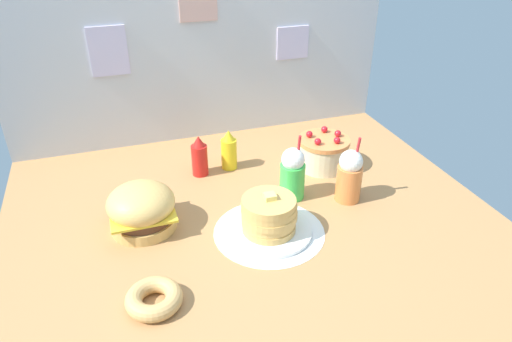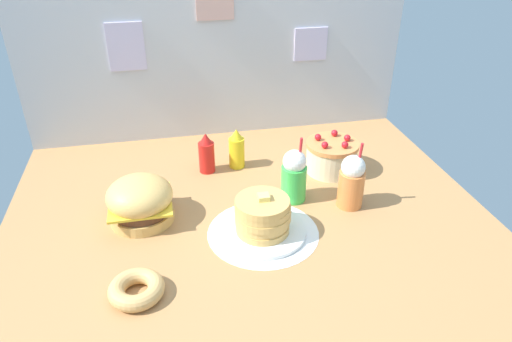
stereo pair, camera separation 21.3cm
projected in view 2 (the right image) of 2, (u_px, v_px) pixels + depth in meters
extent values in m
cube|color=#B27F4C|center=(251.00, 222.00, 2.10)|extent=(2.18, 1.88, 0.02)
cube|color=silver|center=(218.00, 49.00, 2.63)|extent=(2.18, 0.03, 1.03)
cube|color=silver|center=(126.00, 47.00, 2.50)|extent=(0.19, 0.01, 0.26)
cube|color=silver|center=(311.00, 44.00, 2.70)|extent=(0.19, 0.01, 0.19)
cylinder|color=white|center=(263.00, 232.00, 2.02)|extent=(0.48, 0.48, 0.00)
cylinder|color=#DBA859|center=(142.00, 215.00, 2.09)|extent=(0.28, 0.28, 0.05)
cylinder|color=#59331E|center=(141.00, 207.00, 2.07)|extent=(0.26, 0.26, 0.04)
cube|color=yellow|center=(140.00, 202.00, 2.06)|extent=(0.27, 0.27, 0.01)
ellipsoid|color=#E5B260|center=(139.00, 195.00, 2.04)|extent=(0.29, 0.29, 0.16)
cylinder|color=white|center=(263.00, 230.00, 2.01)|extent=(0.37, 0.37, 0.02)
cylinder|color=#E0AD5B|center=(263.00, 227.00, 2.00)|extent=(0.23, 0.23, 0.03)
cylinder|color=#E0AD5B|center=(262.00, 220.00, 1.99)|extent=(0.23, 0.23, 0.03)
cylinder|color=#E0AD5B|center=(263.00, 215.00, 1.97)|extent=(0.24, 0.24, 0.03)
cylinder|color=#E0AD5B|center=(263.00, 208.00, 1.96)|extent=(0.24, 0.24, 0.03)
cylinder|color=#E0AD5B|center=(262.00, 203.00, 1.94)|extent=(0.23, 0.23, 0.03)
cube|color=#F7E072|center=(263.00, 197.00, 1.93)|extent=(0.05, 0.05, 0.02)
cylinder|color=beige|center=(331.00, 158.00, 2.45)|extent=(0.26, 0.26, 0.14)
cylinder|color=#EA8C4C|center=(333.00, 144.00, 2.41)|extent=(0.27, 0.27, 0.02)
sphere|color=red|center=(347.00, 138.00, 2.41)|extent=(0.03, 0.03, 0.03)
sphere|color=red|center=(334.00, 133.00, 2.46)|extent=(0.03, 0.03, 0.03)
sphere|color=red|center=(318.00, 137.00, 2.42)|extent=(0.03, 0.03, 0.03)
sphere|color=red|center=(325.00, 145.00, 2.34)|extent=(0.03, 0.03, 0.03)
sphere|color=red|center=(345.00, 145.00, 2.34)|extent=(0.03, 0.03, 0.03)
cylinder|color=red|center=(207.00, 157.00, 2.44)|extent=(0.08, 0.08, 0.16)
cone|color=red|center=(206.00, 138.00, 2.38)|extent=(0.07, 0.07, 0.05)
cylinder|color=yellow|center=(237.00, 153.00, 2.48)|extent=(0.08, 0.08, 0.16)
cone|color=yellow|center=(236.00, 134.00, 2.43)|extent=(0.07, 0.07, 0.05)
cylinder|color=green|center=(294.00, 183.00, 2.21)|extent=(0.12, 0.12, 0.17)
sphere|color=white|center=(295.00, 161.00, 2.15)|extent=(0.11, 0.11, 0.11)
cylinder|color=red|center=(300.00, 154.00, 2.13)|extent=(0.01, 0.04, 0.17)
cylinder|color=orange|center=(351.00, 189.00, 2.16)|extent=(0.12, 0.12, 0.17)
sphere|color=white|center=(353.00, 167.00, 2.10)|extent=(0.11, 0.11, 0.11)
cylinder|color=red|center=(359.00, 160.00, 2.09)|extent=(0.01, 0.04, 0.17)
torus|color=tan|center=(137.00, 289.00, 1.69)|extent=(0.20, 0.20, 0.06)
torus|color=#8CCC8C|center=(136.00, 288.00, 1.69)|extent=(0.19, 0.19, 0.05)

